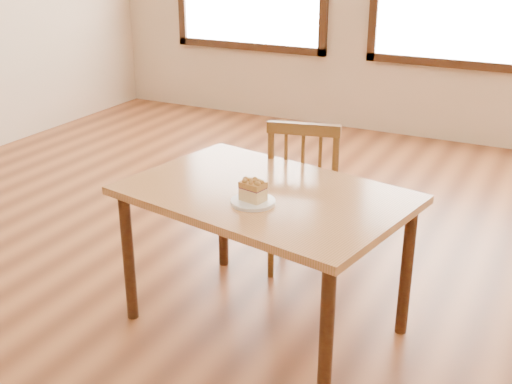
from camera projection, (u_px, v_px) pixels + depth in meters
The scene contains 5 objects.
ground at pixel (217, 352), 3.13m from camera, with size 8.00×8.00×0.00m, color brown.
cafe_table_main at pixel (265, 208), 3.10m from camera, with size 1.47×1.11×0.75m.
cafe_chair_main at pixel (306, 194), 3.72m from camera, with size 0.53×0.53×0.97m.
plate at pixel (253, 202), 2.93m from camera, with size 0.21×0.21×0.02m.
cake_slice at pixel (253, 189), 2.91m from camera, with size 0.12×0.10×0.11m.
Camera 1 is at (1.36, -2.23, 1.90)m, focal length 45.00 mm.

